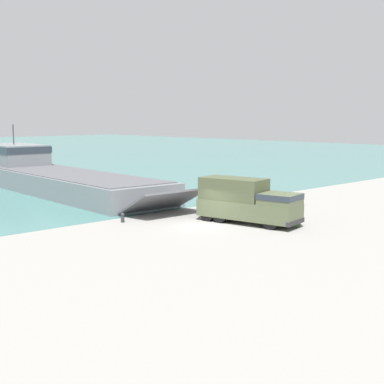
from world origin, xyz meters
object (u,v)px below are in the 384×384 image
(military_truck, at_px, (247,201))
(soldier_on_ramp, at_px, (266,206))
(mooring_bollard, at_px, (123,217))
(landing_craft, at_px, (47,174))
(cargo_crate, at_px, (295,222))

(military_truck, relative_size, soldier_on_ramp, 4.61)
(mooring_bollard, bearing_deg, landing_craft, 76.15)
(soldier_on_ramp, xyz_separation_m, mooring_bollard, (-8.96, 6.33, -0.62))
(soldier_on_ramp, distance_m, cargo_crate, 3.51)
(mooring_bollard, bearing_deg, cargo_crate, -50.15)
(soldier_on_ramp, height_order, mooring_bollard, soldier_on_ramp)
(landing_craft, xyz_separation_m, mooring_bollard, (-5.22, -21.16, -1.22))
(mooring_bollard, bearing_deg, military_truck, -44.83)
(military_truck, bearing_deg, landing_craft, 171.73)
(military_truck, xyz_separation_m, cargo_crate, (1.54, -3.18, -1.34))
(military_truck, xyz_separation_m, soldier_on_ramp, (2.46, 0.13, -0.63))
(soldier_on_ramp, xyz_separation_m, cargo_crate, (-0.91, -3.31, -0.71))
(landing_craft, height_order, soldier_on_ramp, landing_craft)
(landing_craft, xyz_separation_m, soldier_on_ramp, (3.74, -27.49, -0.61))
(military_truck, relative_size, cargo_crate, 11.23)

